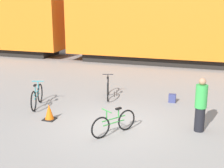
# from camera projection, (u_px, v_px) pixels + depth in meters

# --- Properties ---
(ground_plane) EXTENTS (80.00, 80.00, 0.00)m
(ground_plane) POSITION_uv_depth(u_px,v_px,m) (114.00, 125.00, 10.19)
(ground_plane) COLOR gray
(freight_train) EXTENTS (39.86, 3.09, 5.80)m
(freight_train) POSITION_uv_depth(u_px,v_px,m) (167.00, 15.00, 19.47)
(freight_train) COLOR black
(freight_train) RESTS_ON ground_plane
(rail_near) EXTENTS (51.86, 0.07, 0.01)m
(rail_near) POSITION_uv_depth(u_px,v_px,m) (163.00, 65.00, 19.60)
(rail_near) COLOR #4C4238
(rail_near) RESTS_ON ground_plane
(rail_far) EXTENTS (51.86, 0.07, 0.01)m
(rail_far) POSITION_uv_depth(u_px,v_px,m) (167.00, 61.00, 20.92)
(rail_far) COLOR #4C4238
(rail_far) RESTS_ON ground_plane
(bicycle_black) EXTENTS (0.60, 1.67, 0.96)m
(bicycle_black) POSITION_uv_depth(u_px,v_px,m) (108.00, 88.00, 12.97)
(bicycle_black) COLOR black
(bicycle_black) RESTS_ON ground_plane
(bicycle_green) EXTENTS (0.98, 1.40, 0.83)m
(bicycle_green) POSITION_uv_depth(u_px,v_px,m) (114.00, 123.00, 9.42)
(bicycle_green) COLOR black
(bicycle_green) RESTS_ON ground_plane
(bicycle_teal) EXTENTS (0.61, 1.73, 0.94)m
(bicycle_teal) POSITION_uv_depth(u_px,v_px,m) (37.00, 96.00, 11.89)
(bicycle_teal) COLOR black
(bicycle_teal) RESTS_ON ground_plane
(person_in_green) EXTENTS (0.36, 0.36, 1.71)m
(person_in_green) POSITION_uv_depth(u_px,v_px,m) (201.00, 105.00, 9.52)
(person_in_green) COLOR black
(person_in_green) RESTS_ON ground_plane
(backpack) EXTENTS (0.28, 0.20, 0.34)m
(backpack) POSITION_uv_depth(u_px,v_px,m) (172.00, 98.00, 12.43)
(backpack) COLOR navy
(backpack) RESTS_ON ground_plane
(traffic_cone) EXTENTS (0.40, 0.40, 0.55)m
(traffic_cone) POSITION_uv_depth(u_px,v_px,m) (49.00, 113.00, 10.60)
(traffic_cone) COLOR black
(traffic_cone) RESTS_ON ground_plane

